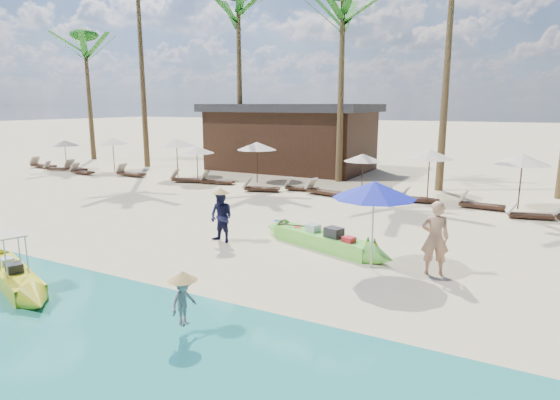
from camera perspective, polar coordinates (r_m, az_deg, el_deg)
The scene contains 35 objects.
ground at distance 12.74m, azimuth -1.87°, elevation -7.97°, with size 240.00×240.00×0.00m, color beige.
wet_sand_strip at distance 9.12m, azimuth -18.43°, elevation -16.85°, with size 240.00×4.50×0.01m, color tan.
green_canoe at distance 14.24m, azimuth 5.19°, elevation -4.88°, with size 5.41×2.12×0.71m.
yellow_canoe at distance 13.03m, azimuth -29.74°, elevation -8.09°, with size 4.86×2.04×1.31m.
tourist at distance 12.47m, azimuth 18.37°, elevation -4.40°, with size 0.70×0.46×1.91m, color tan.
vendor_green at distance 14.74m, azimuth -7.17°, elevation -2.05°, with size 0.79×0.61×1.62m, color #16183E.
vendor_yellow at distance 9.11m, azimuth -11.68°, elevation -11.99°, with size 0.61×0.35×0.95m, color gray.
blue_umbrella at distance 12.26m, azimuth 11.41°, elevation 1.24°, with size 2.17×2.17×2.33m.
resort_parasol_0 at distance 34.18m, azimuth -24.79°, elevation 6.33°, with size 1.91×1.91×1.97m.
lounger_0_left at distance 36.02m, azimuth -27.02°, elevation 3.86°, with size 2.02×0.69×0.68m.
lounger_0_right at distance 34.13m, azimuth -25.67°, elevation 3.56°, with size 1.75×1.05×0.57m.
resort_parasol_1 at distance 32.37m, azimuth -19.74°, elevation 6.78°, with size 2.10×2.10×2.16m.
lounger_1_left at distance 33.41m, azimuth -23.72°, elevation 3.62°, with size 1.95×0.89×0.64m.
lounger_1_right at distance 31.73m, azimuth -23.08°, elevation 3.27°, with size 1.77×0.63×0.59m.
resort_parasol_2 at distance 28.11m, azimuth -12.51°, elevation 6.88°, with size 2.26×2.26×2.33m.
lounger_2_left at distance 29.74m, azimuth -17.87°, elevation 3.19°, with size 1.98×0.65×0.67m.
resort_parasol_3 at distance 26.33m, azimuth -10.11°, elevation 6.05°, with size 1.96×1.96×2.02m.
lounger_3_left at distance 26.59m, azimuth -11.41°, elevation 2.56°, with size 1.95×1.09×0.63m.
lounger_3_right at distance 25.77m, azimuth -7.83°, elevation 2.40°, with size 1.93×0.93×0.63m.
resort_parasol_4 at distance 25.79m, azimuth -2.84°, elevation 6.59°, with size 2.19×2.19×2.26m.
lounger_4_left at distance 23.33m, azimuth -2.50°, elevation 1.53°, with size 1.88×1.02×0.61m.
lounger_4_right at distance 23.52m, azimuth 2.40°, elevation 1.59°, with size 1.79×0.84×0.58m.
resort_parasol_5 at distance 23.13m, azimuth 10.07°, elevation 5.11°, with size 1.87×1.87×1.93m.
lounger_5_left at distance 22.52m, azimuth 5.20°, elevation 1.18°, with size 2.05×1.01×0.67m.
resort_parasol_6 at distance 22.59m, azimuth 17.81°, elevation 5.33°, with size 2.18×2.18×2.25m.
lounger_6_left at distance 21.62m, azimuth 14.81°, elevation 0.38°, with size 1.92×0.76×0.64m.
lounger_6_right at distance 21.68m, azimuth 16.44°, elevation 0.25°, with size 1.66×0.53×0.56m.
resort_parasol_7 at distance 21.56m, azimuth 27.48°, elevation 4.42°, with size 2.22×2.22×2.29m.
lounger_7_left at distance 21.14m, azimuth 23.04°, elevation -0.42°, with size 1.88×0.69×0.63m.
lounger_7_right at distance 20.07m, azimuth 27.90°, elevation -1.52°, with size 1.69×0.81×0.55m.
palm_0 at distance 40.28m, azimuth -22.62°, elevation 16.18°, with size 2.08×2.08×9.90m.
palm_1 at distance 34.62m, azimuth -16.91°, elevation 22.00°, with size 2.08×2.08×13.60m.
palm_2 at distance 30.72m, azimuth -5.09°, elevation 20.72°, with size 2.08×2.08×11.33m.
palm_3 at distance 26.74m, azimuth 7.65°, elevation 20.74°, with size 2.08×2.08×10.52m.
pavilion_west at distance 31.29m, azimuth 1.38°, elevation 7.75°, with size 10.80×6.60×4.30m.
Camera 1 is at (6.00, -10.40, 4.25)m, focal length 30.00 mm.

